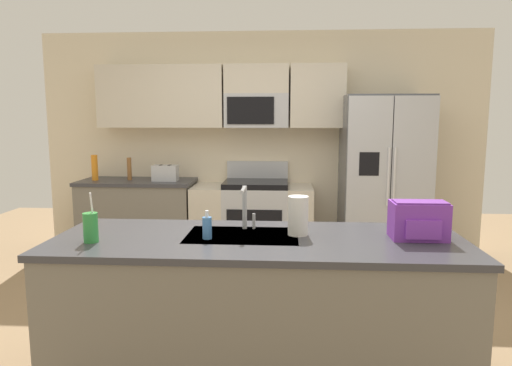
{
  "coord_description": "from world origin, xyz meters",
  "views": [
    {
      "loc": [
        0.3,
        -3.33,
        1.61
      ],
      "look_at": [
        0.04,
        0.6,
        1.05
      ],
      "focal_mm": 32.16,
      "sensor_mm": 36.0,
      "label": 1
    }
  ],
  "objects_px": {
    "range_oven": "(253,220)",
    "drink_cup_green": "(91,227)",
    "toaster": "(165,173)",
    "pepper_mill": "(129,169)",
    "bottle_orange": "(95,168)",
    "refrigerator": "(383,181)",
    "soap_dispenser": "(207,227)",
    "backpack": "(419,219)",
    "sink_faucet": "(245,204)",
    "paper_towel_roll": "(298,216)"
  },
  "relations": [
    {
      "from": "soap_dispenser",
      "to": "refrigerator",
      "type": "bearing_deg",
      "value": 57.81
    },
    {
      "from": "soap_dispenser",
      "to": "range_oven",
      "type": "bearing_deg",
      "value": 87.95
    },
    {
      "from": "toaster",
      "to": "soap_dispenser",
      "type": "height_order",
      "value": "toaster"
    },
    {
      "from": "soap_dispenser",
      "to": "bottle_orange",
      "type": "bearing_deg",
      "value": 125.05
    },
    {
      "from": "soap_dispenser",
      "to": "backpack",
      "type": "bearing_deg",
      "value": 3.56
    },
    {
      "from": "bottle_orange",
      "to": "backpack",
      "type": "distance_m",
      "value": 3.8
    },
    {
      "from": "soap_dispenser",
      "to": "paper_towel_roll",
      "type": "relative_size",
      "value": 0.71
    },
    {
      "from": "range_oven",
      "to": "backpack",
      "type": "distance_m",
      "value": 2.75
    },
    {
      "from": "sink_faucet",
      "to": "soap_dispenser",
      "type": "height_order",
      "value": "sink_faucet"
    },
    {
      "from": "refrigerator",
      "to": "toaster",
      "type": "relative_size",
      "value": 6.61
    },
    {
      "from": "drink_cup_green",
      "to": "paper_towel_roll",
      "type": "distance_m",
      "value": 1.22
    },
    {
      "from": "refrigerator",
      "to": "drink_cup_green",
      "type": "xyz_separation_m",
      "value": [
        -2.19,
        -2.55,
        0.06
      ]
    },
    {
      "from": "range_oven",
      "to": "sink_faucet",
      "type": "distance_m",
      "value": 2.36
    },
    {
      "from": "refrigerator",
      "to": "drink_cup_green",
      "type": "distance_m",
      "value": 3.36
    },
    {
      "from": "range_oven",
      "to": "drink_cup_green",
      "type": "xyz_separation_m",
      "value": [
        -0.75,
        -2.63,
        0.54
      ]
    },
    {
      "from": "bottle_orange",
      "to": "backpack",
      "type": "xyz_separation_m",
      "value": [
        2.97,
        -2.37,
        -0.03
      ]
    },
    {
      "from": "toaster",
      "to": "drink_cup_green",
      "type": "xyz_separation_m",
      "value": [
        0.24,
        -2.57,
        -0.0
      ]
    },
    {
      "from": "sink_faucet",
      "to": "toaster",
      "type": "bearing_deg",
      "value": 116.52
    },
    {
      "from": "range_oven",
      "to": "refrigerator",
      "type": "relative_size",
      "value": 0.74
    },
    {
      "from": "paper_towel_roll",
      "to": "refrigerator",
      "type": "bearing_deg",
      "value": 66.75
    },
    {
      "from": "paper_towel_roll",
      "to": "pepper_mill",
      "type": "bearing_deg",
      "value": 128.25
    },
    {
      "from": "backpack",
      "to": "drink_cup_green",
      "type": "bearing_deg",
      "value": -174.08
    },
    {
      "from": "toaster",
      "to": "range_oven",
      "type": "bearing_deg",
      "value": 3.03
    },
    {
      "from": "refrigerator",
      "to": "bottle_orange",
      "type": "height_order",
      "value": "refrigerator"
    },
    {
      "from": "toaster",
      "to": "backpack",
      "type": "height_order",
      "value": "backpack"
    },
    {
      "from": "drink_cup_green",
      "to": "soap_dispenser",
      "type": "distance_m",
      "value": 0.67
    },
    {
      "from": "pepper_mill",
      "to": "sink_faucet",
      "type": "distance_m",
      "value": 2.74
    },
    {
      "from": "soap_dispenser",
      "to": "backpack",
      "type": "xyz_separation_m",
      "value": [
        1.25,
        0.08,
        0.05
      ]
    },
    {
      "from": "range_oven",
      "to": "drink_cup_green",
      "type": "height_order",
      "value": "drink_cup_green"
    },
    {
      "from": "pepper_mill",
      "to": "range_oven",
      "type": "bearing_deg",
      "value": 0.1
    },
    {
      "from": "toaster",
      "to": "pepper_mill",
      "type": "bearing_deg",
      "value": 173.41
    },
    {
      "from": "toaster",
      "to": "paper_towel_roll",
      "type": "relative_size",
      "value": 1.17
    },
    {
      "from": "refrigerator",
      "to": "range_oven",
      "type": "bearing_deg",
      "value": 177.15
    },
    {
      "from": "toaster",
      "to": "sink_faucet",
      "type": "relative_size",
      "value": 0.99
    },
    {
      "from": "drink_cup_green",
      "to": "backpack",
      "type": "distance_m",
      "value": 1.92
    },
    {
      "from": "toaster",
      "to": "drink_cup_green",
      "type": "relative_size",
      "value": 0.96
    },
    {
      "from": "refrigerator",
      "to": "pepper_mill",
      "type": "xyz_separation_m",
      "value": [
        -2.87,
        0.07,
        0.1
      ]
    },
    {
      "from": "bottle_orange",
      "to": "sink_faucet",
      "type": "height_order",
      "value": "bottle_orange"
    },
    {
      "from": "backpack",
      "to": "soap_dispenser",
      "type": "bearing_deg",
      "value": -176.44
    },
    {
      "from": "sink_faucet",
      "to": "drink_cup_green",
      "type": "bearing_deg",
      "value": -157.59
    },
    {
      "from": "pepper_mill",
      "to": "refrigerator",
      "type": "bearing_deg",
      "value": -1.39
    },
    {
      "from": "bottle_orange",
      "to": "range_oven",
      "type": "bearing_deg",
      "value": 1.71
    },
    {
      "from": "refrigerator",
      "to": "sink_faucet",
      "type": "xyz_separation_m",
      "value": [
        -1.33,
        -2.2,
        0.14
      ]
    },
    {
      "from": "bottle_orange",
      "to": "soap_dispenser",
      "type": "relative_size",
      "value": 1.72
    },
    {
      "from": "refrigerator",
      "to": "soap_dispenser",
      "type": "height_order",
      "value": "refrigerator"
    },
    {
      "from": "sink_faucet",
      "to": "drink_cup_green",
      "type": "height_order",
      "value": "drink_cup_green"
    },
    {
      "from": "refrigerator",
      "to": "soap_dispenser",
      "type": "bearing_deg",
      "value": -122.19
    },
    {
      "from": "refrigerator",
      "to": "paper_towel_roll",
      "type": "distance_m",
      "value": 2.51
    },
    {
      "from": "drink_cup_green",
      "to": "bottle_orange",
      "type": "bearing_deg",
      "value": 112.47
    },
    {
      "from": "soap_dispenser",
      "to": "drink_cup_green",
      "type": "bearing_deg",
      "value": -169.66
    }
  ]
}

